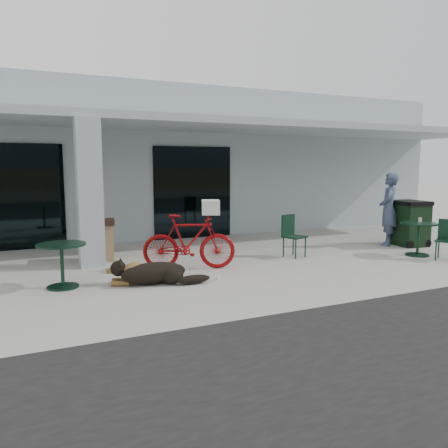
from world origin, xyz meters
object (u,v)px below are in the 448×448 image
person (389,209)px  trash_receptacle (102,240)px  cafe_table_near (62,266)px  wheeled_bin (409,223)px  dog (154,272)px  cafe_table_far (418,239)px  bicycle (189,242)px  cafe_chair_far_a (295,236)px  cafe_chair_far_b (446,240)px

person → trash_receptacle: size_ratio=2.09×
cafe_table_near → wheeled_bin: wheeled_bin is taller
dog → cafe_table_far: bearing=17.2°
bicycle → trash_receptacle: bicycle is taller
bicycle → cafe_chair_far_a: bicycle is taller
dog → cafe_table_near: (-1.53, 0.43, 0.16)m
cafe_table_far → wheeled_bin: 1.46m
dog → person: (6.82, 1.26, 0.75)m
cafe_chair_far_b → wheeled_bin: (0.75, 1.77, 0.14)m
bicycle → cafe_chair_far_b: size_ratio=2.07×
person → cafe_table_near: bearing=-35.5°
cafe_chair_far_a → wheeled_bin: wheeled_bin is taller
dog → trash_receptacle: size_ratio=1.46×
bicycle → wheeled_bin: (6.35, 0.18, 0.03)m
cafe_table_near → wheeled_bin: bearing=3.9°
cafe_chair_far_a → trash_receptacle: 4.44m
bicycle → wheeled_bin: 6.36m
cafe_table_near → cafe_table_far: 7.99m
bicycle → cafe_table_near: (-2.51, -0.43, -0.18)m
cafe_chair_far_b → trash_receptacle: trash_receptacle is taller
bicycle → trash_receptacle: 2.20m
person → cafe_chair_far_a: bearing=-36.3°
person → trash_receptacle: bearing=-50.4°
cafe_table_far → cafe_chair_far_a: size_ratio=0.85×
cafe_chair_far_a → person: person is taller
person → wheeled_bin: (0.52, -0.22, -0.38)m
cafe_table_near → person: 8.40m
cafe_table_far → person: (0.37, 1.35, 0.59)m
cafe_chair_far_a → trash_receptacle: size_ratio=1.06×
bicycle → cafe_chair_far_b: bearing=-85.1°
trash_receptacle → dog: bearing=-77.9°
cafe_chair_far_a → cafe_chair_far_b: (2.93, -1.73, -0.03)m
dog → trash_receptacle: 2.52m
cafe_table_near → wheeled_bin: 8.89m
bicycle → person: person is taller
bicycle → cafe_table_far: 5.54m
cafe_chair_far_a → trash_receptacle: (-4.19, 1.46, -0.03)m
cafe_table_far → cafe_chair_far_a: 2.99m
cafe_chair_far_b → person: (0.22, 1.99, 0.52)m
cafe_table_near → dog: bearing=-15.7°
cafe_table_near → cafe_table_far: cafe_table_far is taller
cafe_table_near → person: (8.34, 0.83, 0.59)m
person → trash_receptacle: (-7.34, 1.19, -0.51)m
trash_receptacle → wheeled_bin: (7.87, -1.41, 0.13)m
trash_receptacle → cafe_chair_far_b: bearing=-24.1°
bicycle → cafe_chair_far_b: bicycle is taller
dog → cafe_table_near: bearing=-177.7°
cafe_table_far → wheeled_bin: (0.90, 1.13, 0.21)m
cafe_chair_far_b → cafe_chair_far_a: bearing=-150.9°
dog → cafe_chair_far_b: size_ratio=1.49×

